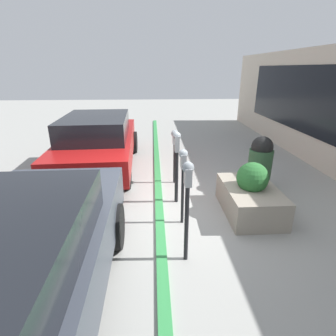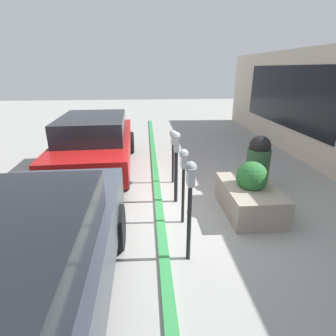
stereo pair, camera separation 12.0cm
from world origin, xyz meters
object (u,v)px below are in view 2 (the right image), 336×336
at_px(parking_meter_fourth, 173,143).
at_px(trash_bin, 258,162).
at_px(parked_car_front, 2,285).
at_px(parking_meter_nearest, 190,191).
at_px(parked_car_middle, 96,142).
at_px(parking_meter_second, 184,169).
at_px(parking_meter_middle, 176,156).
at_px(planter_box, 250,194).

xyz_separation_m(parking_meter_fourth, trash_bin, (-0.44, -1.92, -0.37)).
bearing_deg(parked_car_front, parking_meter_fourth, -27.31).
xyz_separation_m(parking_meter_nearest, trash_bin, (2.35, -1.98, -0.48)).
bearing_deg(parked_car_middle, parking_meter_second, -147.80).
distance_m(parking_meter_second, parked_car_front, 2.92).
bearing_deg(parking_meter_second, parked_car_middle, 34.49).
bearing_deg(parking_meter_middle, parking_meter_second, -177.37).
xyz_separation_m(parking_meter_second, parking_meter_middle, (0.81, 0.04, -0.04)).
height_order(parking_meter_nearest, parked_car_front, parking_meter_nearest).
xyz_separation_m(planter_box, trash_bin, (1.07, -0.58, 0.26)).
xyz_separation_m(parking_meter_nearest, parking_meter_middle, (1.79, -0.01, -0.10)).
bearing_deg(parking_meter_nearest, parked_car_middle, 26.54).
distance_m(parking_meter_second, parking_meter_fourth, 1.81).
distance_m(parking_meter_second, trash_bin, 2.40).
xyz_separation_m(parking_meter_second, parking_meter_fourth, (1.81, -0.00, -0.06)).
relative_size(parking_meter_fourth, parked_car_front, 0.28).
height_order(parked_car_front, trash_bin, parked_car_front).
distance_m(parking_meter_middle, parked_car_front, 3.53).
bearing_deg(planter_box, parked_car_front, 126.13).
bearing_deg(parking_meter_fourth, parking_meter_second, 179.97).
xyz_separation_m(parking_meter_second, trash_bin, (1.36, -1.92, -0.43)).
distance_m(parking_meter_second, planter_box, 1.54).
distance_m(parking_meter_fourth, planter_box, 2.12).
distance_m(parking_meter_nearest, trash_bin, 3.11).
bearing_deg(trash_bin, parked_car_middle, 68.47).
bearing_deg(parked_car_middle, planter_box, -130.38).
distance_m(parking_meter_middle, planter_box, 1.61).
xyz_separation_m(parking_meter_middle, parking_meter_fourth, (1.00, -0.04, -0.01)).
relative_size(parking_meter_nearest, trash_bin, 1.23).
height_order(parked_car_middle, trash_bin, parked_car_middle).
xyz_separation_m(parking_meter_fourth, parked_car_front, (-3.94, 1.98, -0.21)).
distance_m(planter_box, parked_car_front, 4.14).
height_order(parking_meter_middle, trash_bin, parking_meter_middle).
distance_m(parking_meter_nearest, parked_car_front, 2.26).
relative_size(parking_meter_second, parking_meter_middle, 0.93).
distance_m(parking_meter_fourth, parked_car_front, 4.42).
height_order(parked_car_front, parked_car_middle, parked_car_middle).
distance_m(parking_meter_nearest, planter_box, 2.03).
bearing_deg(trash_bin, parking_meter_fourth, 77.02).
height_order(planter_box, parked_car_middle, parked_car_middle).
bearing_deg(parked_car_middle, parking_meter_fourth, -121.20).
relative_size(parking_meter_nearest, parked_car_middle, 0.33).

